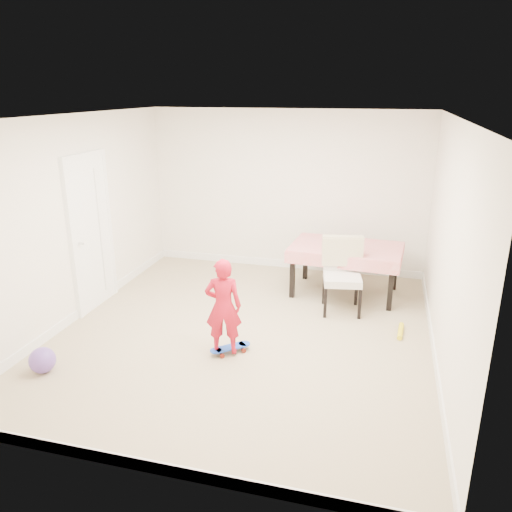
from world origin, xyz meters
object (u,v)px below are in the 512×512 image
(skateboard, at_px, (230,350))
(dining_chair, at_px, (342,276))
(child, at_px, (223,309))
(balloon, at_px, (42,360))
(dining_table, at_px, (345,270))

(skateboard, bearing_deg, dining_chair, 11.48)
(child, height_order, balloon, child)
(child, xyz_separation_m, balloon, (-1.76, -0.85, -0.42))
(balloon, bearing_deg, dining_chair, 39.09)
(dining_chair, xyz_separation_m, child, (-1.17, -1.52, 0.06))
(skateboard, height_order, balloon, balloon)
(dining_table, relative_size, dining_chair, 1.55)
(dining_chair, bearing_deg, child, -137.16)
(dining_chair, xyz_separation_m, balloon, (-2.92, -2.38, -0.36))
(dining_table, distance_m, skateboard, 2.40)
(dining_chair, height_order, skateboard, dining_chair)
(dining_table, bearing_deg, dining_chair, -84.19)
(skateboard, bearing_deg, child, -176.35)
(skateboard, relative_size, balloon, 1.75)
(skateboard, bearing_deg, dining_table, 21.23)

